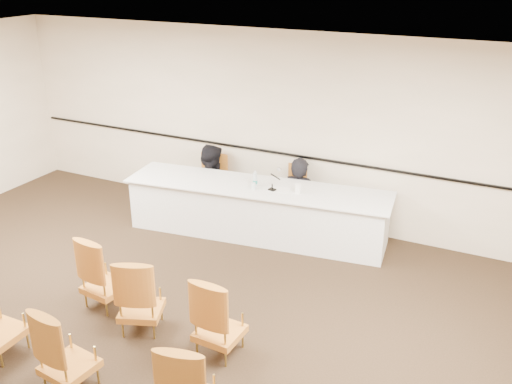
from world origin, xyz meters
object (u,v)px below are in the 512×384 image
coffee_cup (298,189)px  aud_chair_back_right (189,382)px  panel_table (257,211)px  aud_chair_back_mid (67,348)px  panelist_second_chair (210,184)px  water_bottle (255,179)px  aud_chair_front_right (219,315)px  panelist_second (211,192)px  microphone (272,180)px  drinking_glass (253,186)px  panelist_main_chair (299,196)px  aud_chair_front_mid (140,293)px  aud_chair_front_left (104,271)px  panelist_main (298,205)px

coffee_cup → aud_chair_back_right: bearing=-82.5°
panel_table → aud_chair_back_mid: bearing=-99.9°
panel_table → coffee_cup: coffee_cup is taller
aud_chair_back_mid → panelist_second_chair: bearing=108.9°
water_bottle → aud_chair_front_right: size_ratio=0.25×
aud_chair_back_mid → panelist_second: bearing=108.9°
coffee_cup → aud_chair_back_mid: bearing=-102.1°
microphone → coffee_cup: 0.39m
water_bottle → drinking_glass: (0.03, -0.12, -0.07)m
panelist_main_chair → water_bottle: bearing=-131.5°
microphone → aud_chair_front_mid: (-0.40, -2.69, -0.49)m
aud_chair_front_left → panel_table: bearing=78.9°
panelist_second_chair → drinking_glass: size_ratio=9.50×
panelist_main_chair → panelist_second: bearing=180.0°
panelist_second_chair → aud_chair_back_mid: bearing=-85.4°
water_bottle → coffee_cup: size_ratio=1.67×
panelist_main → aud_chair_front_left: size_ratio=1.70×
panelist_main → aud_chair_back_right: (0.72, -4.38, 0.16)m
panel_table → aud_chair_front_right: (0.88, -2.71, 0.07)m
drinking_glass → coffee_cup: bearing=13.1°
panelist_main → aud_chair_front_left: bearing=68.1°
water_bottle → aud_chair_front_left: (-0.79, -2.52, -0.45)m
water_bottle → aud_chair_front_right: water_bottle is taller
panel_table → panelist_main: 0.78m
coffee_cup → aud_chair_back_right: 3.80m
aud_chair_front_left → water_bottle: bearing=79.3°
panelist_main → aud_chair_front_mid: panelist_main is taller
panelist_main → aud_chair_front_mid: bearing=80.2°
aud_chair_front_left → aud_chair_back_mid: 1.45m
water_bottle → drinking_glass: water_bottle is taller
panelist_second → water_bottle: bearing=152.0°
aud_chair_front_mid → panelist_main: bearing=59.4°
panelist_main → microphone: 0.96m
panel_table → coffee_cup: size_ratio=28.22×
drinking_glass → aud_chair_back_mid: 3.73m
coffee_cup → aud_chair_front_left: (-1.47, -2.55, -0.40)m
panel_table → panelist_second_chair: 1.18m
aud_chair_back_mid → panel_table: bearing=94.3°
panelist_main_chair → drinking_glass: (-0.41, -0.78, 0.38)m
microphone → aud_chair_front_right: 2.77m
drinking_glass → aud_chair_back_right: size_ratio=0.11×
water_bottle → drinking_glass: bearing=-75.4°
panelist_second_chair → aud_chair_front_left: (0.27, -2.99, 0.00)m
panelist_second_chair → aud_chair_front_mid: size_ratio=1.00×
panelist_main → panelist_second: 1.52m
panelist_second → microphone: size_ratio=5.36×
microphone → aud_chair_back_right: microphone is taller
aud_chair_front_left → microphone: bearing=73.1°
coffee_cup → aud_chair_front_mid: aud_chair_front_mid is taller
panelist_main → aud_chair_back_right: bearing=98.8°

